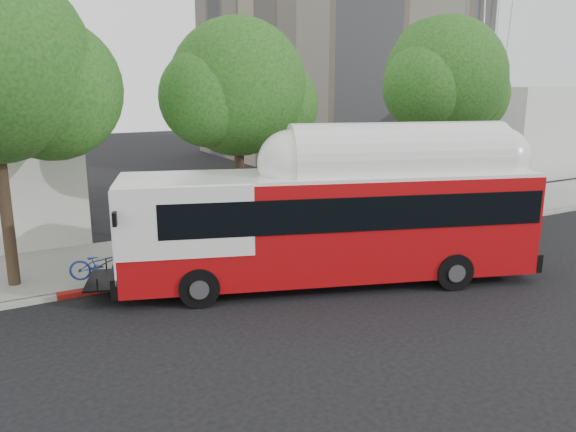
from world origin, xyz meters
name	(u,v)px	position (x,y,z in m)	size (l,w,h in m)	color
ground	(353,293)	(0.00, 0.00, 0.00)	(120.00, 120.00, 0.00)	black
sidewalk	(258,240)	(0.00, 6.50, 0.07)	(60.00, 5.00, 0.15)	gray
curb_strip	(290,257)	(0.00, 3.90, 0.07)	(60.00, 0.30, 0.15)	gray
red_curb_segment	(213,270)	(-3.00, 3.90, 0.08)	(10.00, 0.32, 0.16)	maroon
street_tree_left	(7,71)	(-8.53, 5.56, 6.60)	(6.67, 5.80, 9.74)	#2D2116
street_tree_mid	(247,93)	(-0.59, 6.06, 5.91)	(5.75, 5.00, 8.62)	#2D2116
street_tree_right	(451,83)	(9.44, 5.86, 6.26)	(6.21, 5.40, 9.18)	#2D2116
horizon_block	(544,125)	(30.00, 16.00, 3.00)	(20.00, 12.00, 6.00)	silver
transit_bus	(333,225)	(-0.02, 1.09, 1.91)	(13.85, 6.82, 4.09)	#A60B0E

